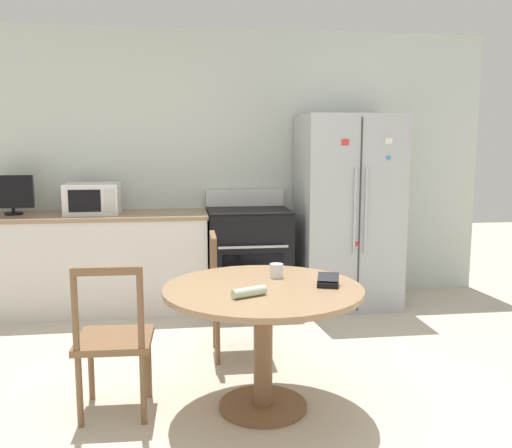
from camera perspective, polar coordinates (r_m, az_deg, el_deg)
ground_plane at (r=3.39m, az=0.94°, el=-19.14°), size 14.00×14.00×0.00m
back_wall at (r=5.64m, az=-3.11°, el=5.75°), size 5.20×0.10×2.60m
kitchen_counter at (r=5.43m, az=-15.56°, el=-3.72°), size 2.01×0.64×0.90m
refrigerator at (r=5.45m, az=9.11°, el=1.29°), size 0.90×0.77×1.79m
oven_range at (r=5.38m, az=-0.75°, el=-3.31°), size 0.76×0.68×1.08m
microwave at (r=5.35m, az=-16.01°, el=2.46°), size 0.47×0.39×0.28m
countertop_tv at (r=5.53m, az=-23.18°, el=2.81°), size 0.36×0.16×0.35m
dining_table at (r=3.32m, az=0.72°, el=-8.82°), size 1.15×1.15×0.73m
dining_chair_far at (r=4.17m, az=-2.05°, el=-7.33°), size 0.43×0.43×0.90m
dining_chair_left at (r=3.40m, az=-14.04°, el=-11.28°), size 0.43×0.43×0.90m
candle_glass at (r=3.49m, az=2.06°, el=-4.78°), size 0.08×0.08×0.09m
folded_napkin at (r=3.08m, az=-0.69°, el=-6.81°), size 0.20×0.13×0.05m
wallet at (r=3.32m, az=7.22°, el=-5.72°), size 0.15×0.16×0.07m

